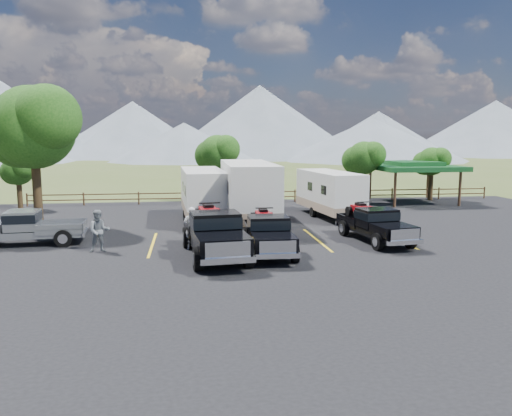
{
  "coord_description": "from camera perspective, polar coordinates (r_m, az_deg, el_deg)",
  "views": [
    {
      "loc": [
        -4.24,
        -19.59,
        5.1
      ],
      "look_at": [
        -0.96,
        4.61,
        1.6
      ],
      "focal_mm": 35.0,
      "sensor_mm": 36.0,
      "label": 1
    }
  ],
  "objects": [
    {
      "name": "rig_left",
      "position": [
        21.29,
        -4.8,
        -2.76
      ],
      "size": [
        2.79,
        6.63,
        2.16
      ],
      "rotation": [
        0.0,
        0.0,
        0.1
      ],
      "color": "black",
      "rests_on": "asphalt_lot"
    },
    {
      "name": "tree_ne_b",
      "position": [
        42.27,
        19.41,
        5.02
      ],
      "size": [
        2.77,
        2.59,
        4.27
      ],
      "color": "#2E2211",
      "rests_on": "ground"
    },
    {
      "name": "ground",
      "position": [
        20.68,
        4.39,
        -6.15
      ],
      "size": [
        320.0,
        320.0,
        0.0
      ],
      "primitive_type": "plane",
      "color": "#475926",
      "rests_on": "ground"
    },
    {
      "name": "pavilion",
      "position": [
        40.51,
        17.54,
        4.51
      ],
      "size": [
        6.2,
        6.2,
        3.22
      ],
      "color": "brown",
      "rests_on": "ground"
    },
    {
      "name": "trailer_right",
      "position": [
        31.87,
        8.39,
        1.67
      ],
      "size": [
        2.9,
        8.34,
        2.88
      ],
      "rotation": [
        0.0,
        0.0,
        0.11
      ],
      "color": "white",
      "rests_on": "asphalt_lot"
    },
    {
      "name": "mountain_range",
      "position": [
        125.64,
        -9.38,
        9.31
      ],
      "size": [
        209.0,
        71.0,
        20.0
      ],
      "color": "slate",
      "rests_on": "ground"
    },
    {
      "name": "person_a",
      "position": [
        22.72,
        -7.36,
        -2.29
      ],
      "size": [
        0.72,
        0.48,
        1.93
      ],
      "primitive_type": "imported",
      "rotation": [
        0.0,
        0.0,
        3.17
      ],
      "color": "silver",
      "rests_on": "asphalt_lot"
    },
    {
      "name": "trailer_center",
      "position": [
        28.75,
        -0.89,
        1.8
      ],
      "size": [
        2.77,
        10.31,
        3.59
      ],
      "rotation": [
        0.0,
        0.0,
        -0.01
      ],
      "color": "white",
      "rests_on": "asphalt_lot"
    },
    {
      "name": "rig_center",
      "position": [
        21.9,
        1.34,
        -2.82
      ],
      "size": [
        2.03,
        5.57,
        1.85
      ],
      "rotation": [
        0.0,
        0.0,
        -0.02
      ],
      "color": "black",
      "rests_on": "asphalt_lot"
    },
    {
      "name": "trailer_left",
      "position": [
        30.08,
        -6.06,
        1.56
      ],
      "size": [
        2.72,
        8.98,
        3.11
      ],
      "rotation": [
        0.0,
        0.0,
        0.06
      ],
      "color": "white",
      "rests_on": "asphalt_lot"
    },
    {
      "name": "stall_lines",
      "position": [
        24.49,
        2.43,
        -3.76
      ],
      "size": [
        12.12,
        5.5,
        0.01
      ],
      "color": "yellow",
      "rests_on": "asphalt_lot"
    },
    {
      "name": "asphalt_lot",
      "position": [
        23.54,
        2.86,
        -4.32
      ],
      "size": [
        44.0,
        34.0,
        0.04
      ],
      "primitive_type": "cube",
      "color": "black",
      "rests_on": "ground"
    },
    {
      "name": "tree_ne_a",
      "position": [
        38.95,
        12.19,
        5.59
      ],
      "size": [
        3.11,
        2.92,
        4.76
      ],
      "color": "#2E2211",
      "rests_on": "ground"
    },
    {
      "name": "tree_north",
      "position": [
        38.69,
        -4.46,
        6.26
      ],
      "size": [
        3.46,
        3.24,
        5.25
      ],
      "color": "#2E2211",
      "rests_on": "ground"
    },
    {
      "name": "tree_big_nw",
      "position": [
        29.8,
        -24.17,
        8.41
      ],
      "size": [
        5.54,
        5.18,
        7.84
      ],
      "color": "#2E2211",
      "rests_on": "ground"
    },
    {
      "name": "person_b",
      "position": [
        23.04,
        -17.48,
        -2.53
      ],
      "size": [
        1.03,
        0.87,
        1.88
      ],
      "primitive_type": "imported",
      "rotation": [
        0.0,
        0.0,
        0.19
      ],
      "color": "slate",
      "rests_on": "asphalt_lot"
    },
    {
      "name": "rail_fence",
      "position": [
        38.86,
        1.58,
        1.51
      ],
      "size": [
        36.12,
        0.12,
        1.0
      ],
      "color": "brown",
      "rests_on": "ground"
    },
    {
      "name": "tree_nw_small",
      "position": [
        38.52,
        -25.57,
        3.91
      ],
      "size": [
        2.59,
        2.43,
        3.85
      ],
      "color": "#2E2211",
      "rests_on": "ground"
    },
    {
      "name": "rig_right",
      "position": [
        24.93,
        13.37,
        -1.73
      ],
      "size": [
        2.48,
        5.63,
        1.82
      ],
      "rotation": [
        0.0,
        0.0,
        0.13
      ],
      "color": "black",
      "rests_on": "asphalt_lot"
    },
    {
      "name": "pickup_silver",
      "position": [
        25.8,
        -24.75,
        -1.99
      ],
      "size": [
        5.6,
        2.28,
        1.64
      ],
      "rotation": [
        0.0,
        0.0,
        -1.49
      ],
      "color": "gray",
      "rests_on": "asphalt_lot"
    }
  ]
}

